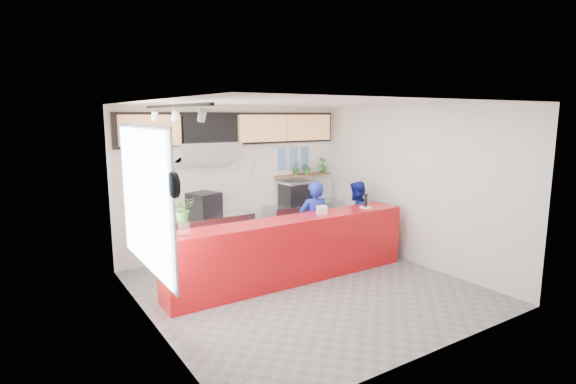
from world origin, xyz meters
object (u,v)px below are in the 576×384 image
espresso_machine (297,194)px  pepper_mill (366,201)px  staff_center (314,223)px  service_counter (293,250)px  panini_oven (204,204)px  staff_right (356,217)px

espresso_machine → pepper_mill: (0.33, -1.81, 0.12)m
espresso_machine → staff_center: bearing=-113.4°
service_counter → espresso_machine: espresso_machine is taller
panini_oven → staff_center: (1.67, -1.29, -0.33)m
panini_oven → pepper_mill: (2.48, -1.81, 0.11)m
panini_oven → pepper_mill: 3.08m
panini_oven → espresso_machine: panini_oven is taller
staff_right → pepper_mill: bearing=29.9°
pepper_mill → staff_right: bearing=61.4°
espresso_machine → pepper_mill: size_ratio=2.74×
staff_center → staff_right: (1.17, 0.14, -0.06)m
espresso_machine → pepper_mill: bearing=-82.7°
service_counter → staff_right: staff_right is taller
espresso_machine → staff_right: (0.69, -1.16, -0.37)m
staff_right → service_counter: bearing=-13.7°
staff_center → staff_right: staff_center is taller
service_counter → staff_center: size_ratio=2.82×
panini_oven → pepper_mill: pepper_mill is taller
espresso_machine → staff_center: size_ratio=0.43×
panini_oven → staff_right: size_ratio=0.34×
pepper_mill → espresso_machine: bearing=100.3°
service_counter → staff_right: 2.10m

